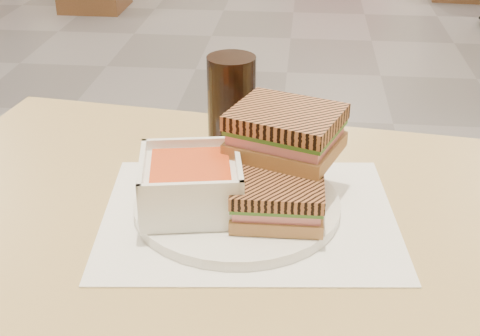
# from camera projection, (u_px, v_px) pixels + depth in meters

# --- Properties ---
(main_table) EXTENTS (1.28, 0.85, 0.75)m
(main_table) POSITION_uv_depth(u_px,v_px,m) (328.00, 319.00, 0.83)
(main_table) COLOR #A98C4F
(main_table) RESTS_ON ground
(tray_liner) EXTENTS (0.40, 0.33, 0.00)m
(tray_liner) POSITION_uv_depth(u_px,v_px,m) (249.00, 216.00, 0.83)
(tray_liner) COLOR white
(tray_liner) RESTS_ON main_table
(plate) EXTENTS (0.27, 0.27, 0.01)m
(plate) POSITION_uv_depth(u_px,v_px,m) (237.00, 205.00, 0.84)
(plate) COLOR white
(plate) RESTS_ON tray_liner
(soup_bowl) EXTENTS (0.14, 0.14, 0.07)m
(soup_bowl) POSITION_uv_depth(u_px,v_px,m) (191.00, 185.00, 0.81)
(soup_bowl) COLOR white
(soup_bowl) RESTS_ON plate
(panini_lower) EXTENTS (0.11, 0.09, 0.05)m
(panini_lower) POSITION_uv_depth(u_px,v_px,m) (278.00, 199.00, 0.79)
(panini_lower) COLOR #B67D4F
(panini_lower) RESTS_ON plate
(panini_upper) EXTENTS (0.16, 0.15, 0.06)m
(panini_upper) POSITION_uv_depth(u_px,v_px,m) (286.00, 131.00, 0.83)
(panini_upper) COLOR #B67D4F
(panini_upper) RESTS_ON panini_lower
(cola_glass) EXTENTS (0.07, 0.07, 0.15)m
(cola_glass) POSITION_uv_depth(u_px,v_px,m) (232.00, 106.00, 0.96)
(cola_glass) COLOR black
(cola_glass) RESTS_ON main_table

